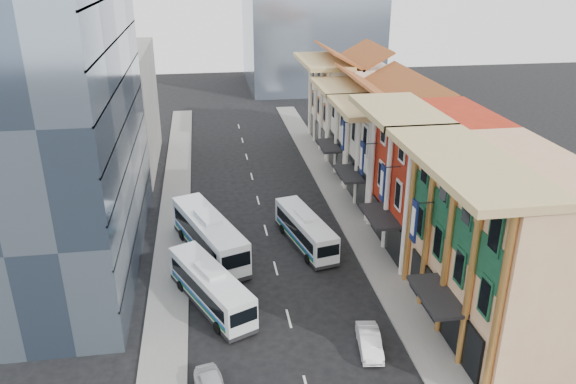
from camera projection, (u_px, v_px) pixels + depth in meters
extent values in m
cube|color=slate|center=(354.00, 223.00, 53.41)|extent=(3.00, 90.00, 0.15)
cube|color=slate|center=(173.00, 236.00, 51.03)|extent=(3.00, 90.00, 0.15)
cube|color=#D9AB7D|center=(509.00, 249.00, 36.40)|extent=(8.00, 14.00, 12.00)
cube|color=#AC2813|center=(436.00, 182.00, 47.33)|extent=(8.00, 10.00, 12.00)
cube|color=silver|center=(398.00, 156.00, 56.37)|extent=(8.00, 9.00, 10.00)
cube|color=silver|center=(372.00, 131.00, 64.57)|extent=(8.00, 9.00, 10.00)
cube|color=silver|center=(349.00, 105.00, 73.94)|extent=(8.00, 12.00, 11.00)
cube|color=#415268|center=(38.00, 82.00, 41.31)|extent=(12.00, 26.00, 30.00)
cube|color=gray|center=(109.00, 110.00, 65.51)|extent=(10.00, 18.00, 14.00)
imported|color=white|center=(369.00, 342.00, 36.14)|extent=(1.82, 3.98, 1.27)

